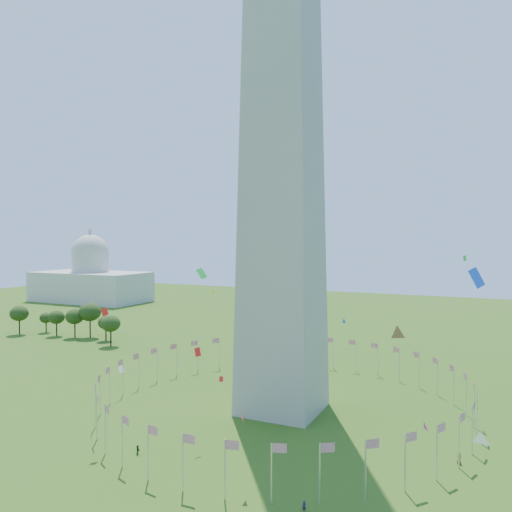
% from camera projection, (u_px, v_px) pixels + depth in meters
% --- Properties ---
extents(washington_monument, '(16.80, 16.80, 169.00)m').
position_uv_depth(washington_monument, '(283.00, 29.00, 109.05)').
color(washington_monument, '#AEAA9B').
rests_on(washington_monument, ground).
extents(flag_ring, '(80.24, 80.24, 9.00)m').
position_uv_depth(flag_ring, '(282.00, 390.00, 111.84)').
color(flag_ring, silver).
rests_on(flag_ring, ground).
extents(capitol_building, '(70.00, 35.00, 46.00)m').
position_uv_depth(capitol_building, '(90.00, 264.00, 305.36)').
color(capitol_building, beige).
rests_on(capitol_building, ground).
extents(kites_aloft, '(91.74, 71.75, 32.24)m').
position_uv_depth(kites_aloft, '(286.00, 358.00, 82.11)').
color(kites_aloft, white).
rests_on(kites_aloft, ground).
extents(tree_line_west, '(55.45, 16.48, 13.26)m').
position_uv_depth(tree_line_west, '(73.00, 324.00, 193.17)').
color(tree_line_west, '#314F1A').
rests_on(tree_line_west, ground).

